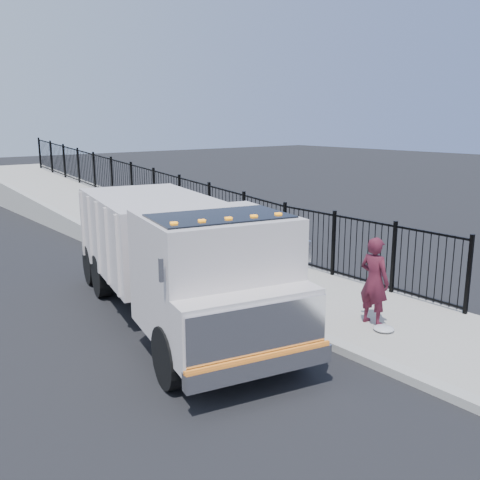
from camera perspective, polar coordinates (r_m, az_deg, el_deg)
ground at (r=11.78m, az=5.51°, el=-9.50°), size 120.00×120.00×0.00m
sidewalk at (r=12.01m, az=19.05°, el=-9.41°), size 3.55×12.00×0.12m
curb at (r=10.53m, az=13.28°, el=-12.12°), size 0.30×12.00×0.16m
ramp at (r=26.08m, az=-16.14°, el=2.44°), size 3.95×24.06×3.19m
iron_fence at (r=22.99m, az=-9.09°, el=3.73°), size 0.10×28.00×1.80m
truck at (r=11.83m, az=-6.83°, el=-1.33°), size 4.34×8.62×2.83m
worker at (r=11.77m, az=14.13°, el=-4.28°), size 0.48×0.71×1.92m
debris at (r=11.72m, az=15.09°, el=-9.10°), size 0.43×0.43×0.11m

